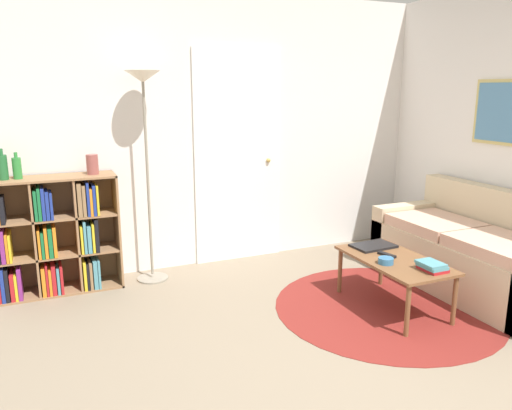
# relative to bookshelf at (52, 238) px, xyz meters

# --- Properties ---
(wall_back) EXTENTS (7.38, 0.11, 2.60)m
(wall_back) POSITION_rel_bookshelf_xyz_m (1.55, 0.22, 0.81)
(wall_back) COLOR silver
(wall_back) RESTS_ON ground_plane
(wall_right) EXTENTS (0.08, 5.69, 2.60)m
(wall_right) POSITION_rel_bookshelf_xyz_m (3.76, -1.15, 0.83)
(wall_right) COLOR silver
(wall_right) RESTS_ON ground_plane
(rug) EXTENTS (1.79, 1.79, 0.01)m
(rug) POSITION_rel_bookshelf_xyz_m (2.41, -1.42, -0.47)
(rug) COLOR maroon
(rug) RESTS_ON ground_plane
(bookshelf) EXTENTS (1.03, 0.34, 1.00)m
(bookshelf) POSITION_rel_bookshelf_xyz_m (0.00, 0.00, 0.00)
(bookshelf) COLOR #936B47
(bookshelf) RESTS_ON ground_plane
(floor_lamp) EXTENTS (0.30, 0.30, 1.86)m
(floor_lamp) POSITION_rel_bookshelf_xyz_m (0.82, -0.05, 1.06)
(floor_lamp) COLOR gray
(floor_lamp) RESTS_ON ground_plane
(couch) EXTENTS (0.81, 1.77, 0.86)m
(couch) POSITION_rel_bookshelf_xyz_m (3.37, -1.39, -0.18)
(couch) COLOR #CCB793
(couch) RESTS_ON ground_plane
(coffee_table) EXTENTS (0.51, 0.94, 0.41)m
(coffee_table) POSITION_rel_bookshelf_xyz_m (2.45, -1.43, -0.11)
(coffee_table) COLOR brown
(coffee_table) RESTS_ON ground_plane
(laptop) EXTENTS (0.36, 0.25, 0.02)m
(laptop) POSITION_rel_bookshelf_xyz_m (2.47, -1.12, -0.05)
(laptop) COLOR black
(laptop) RESTS_ON coffee_table
(bowl) EXTENTS (0.12, 0.12, 0.05)m
(bowl) POSITION_rel_bookshelf_xyz_m (2.31, -1.50, -0.04)
(bowl) COLOR teal
(bowl) RESTS_ON coffee_table
(book_stack_on_table) EXTENTS (0.17, 0.19, 0.07)m
(book_stack_on_table) POSITION_rel_bookshelf_xyz_m (2.53, -1.75, -0.03)
(book_stack_on_table) COLOR #B21E23
(book_stack_on_table) RESTS_ON coffee_table
(remote) EXTENTS (0.08, 0.16, 0.02)m
(remote) POSITION_rel_bookshelf_xyz_m (2.43, -1.36, -0.05)
(remote) COLOR black
(remote) RESTS_ON coffee_table
(bottle_middle) EXTENTS (0.08, 0.08, 0.25)m
(bottle_middle) POSITION_rel_bookshelf_xyz_m (-0.31, 0.01, 0.63)
(bottle_middle) COLOR #236633
(bottle_middle) RESTS_ON bookshelf
(bottle_right) EXTENTS (0.07, 0.07, 0.22)m
(bottle_right) POSITION_rel_bookshelf_xyz_m (-0.21, 0.01, 0.61)
(bottle_right) COLOR #2D8438
(bottle_right) RESTS_ON bookshelf
(vase_on_shelf) EXTENTS (0.10, 0.10, 0.17)m
(vase_on_shelf) POSITION_rel_bookshelf_xyz_m (0.37, 0.00, 0.61)
(vase_on_shelf) COLOR #934C47
(vase_on_shelf) RESTS_ON bookshelf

